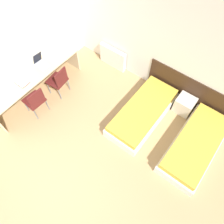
# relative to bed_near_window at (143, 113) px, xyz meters

# --- Properties ---
(ground_plane) EXTENTS (20.00, 20.00, 0.00)m
(ground_plane) POSITION_rel_bed_near_window_xyz_m (-0.46, -2.62, -0.19)
(ground_plane) COLOR tan
(wall_back) EXTENTS (5.69, 0.05, 2.70)m
(wall_back) POSITION_rel_bed_near_window_xyz_m (-0.46, 1.05, 1.16)
(wall_back) COLOR white
(wall_back) RESTS_ON ground_plane
(wall_left) EXTENTS (0.05, 4.64, 2.70)m
(wall_left) POSITION_rel_bed_near_window_xyz_m (-2.82, -0.79, 1.16)
(wall_left) COLOR white
(wall_left) RESTS_ON ground_plane
(headboard_panel) EXTENTS (2.33, 0.03, 0.87)m
(headboard_panel) POSITION_rel_bed_near_window_xyz_m (0.68, 1.02, 0.24)
(headboard_panel) COLOR #382316
(headboard_panel) RESTS_ON ground_plane
(bed_near_window) EXTENTS (0.86, 1.97, 0.39)m
(bed_near_window) POSITION_rel_bed_near_window_xyz_m (0.00, 0.00, 0.00)
(bed_near_window) COLOR silver
(bed_near_window) RESTS_ON ground_plane
(bed_near_door) EXTENTS (0.86, 1.97, 0.39)m
(bed_near_door) POSITION_rel_bed_near_window_xyz_m (1.37, 0.00, 0.00)
(bed_near_door) COLOR silver
(bed_near_door) RESTS_ON ground_plane
(nightstand) EXTENTS (0.42, 0.39, 0.43)m
(nightstand) POSITION_rel_bed_near_window_xyz_m (0.68, 0.79, 0.03)
(nightstand) COLOR beige
(nightstand) RESTS_ON ground_plane
(radiator) EXTENTS (0.81, 0.12, 0.60)m
(radiator) POSITION_rel_bed_near_window_xyz_m (-1.62, 0.93, 0.11)
(radiator) COLOR silver
(radiator) RESTS_ON ground_plane
(desk) EXTENTS (0.59, 2.56, 0.73)m
(desk) POSITION_rel_bed_near_window_xyz_m (-2.51, -1.04, 0.40)
(desk) COLOR #C6B28E
(desk) RESTS_ON ground_plane
(chair_near_laptop) EXTENTS (0.46, 0.46, 0.88)m
(chair_near_laptop) POSITION_rel_bed_near_window_xyz_m (-2.08, -0.66, 0.31)
(chair_near_laptop) COLOR #511919
(chair_near_laptop) RESTS_ON ground_plane
(chair_near_notebook) EXTENTS (0.44, 0.44, 0.88)m
(chair_near_notebook) POSITION_rel_bed_near_window_xyz_m (-2.08, -1.41, 0.31)
(chair_near_notebook) COLOR #511919
(chair_near_notebook) RESTS_ON ground_plane
(laptop) EXTENTS (0.35, 0.25, 0.33)m
(laptop) POSITION_rel_bed_near_window_xyz_m (-2.58, -0.67, 0.61)
(laptop) COLOR silver
(laptop) RESTS_ON desk
(open_notebook) EXTENTS (0.30, 0.23, 0.02)m
(open_notebook) POSITION_rel_bed_near_window_xyz_m (-2.51, -1.33, 0.55)
(open_notebook) COLOR #B21E1E
(open_notebook) RESTS_ON desk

